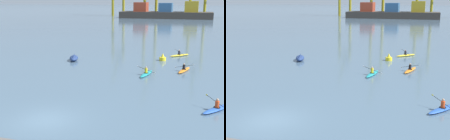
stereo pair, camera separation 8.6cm
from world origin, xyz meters
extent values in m
plane|color=slate|center=(0.00, 0.00, 0.00)|extent=(800.00, 800.00, 0.00)
cube|color=#38332D|center=(-4.50, 111.87, 1.38)|extent=(38.57, 9.87, 2.76)
cube|color=#993823|center=(-15.11, 111.87, 4.72)|extent=(5.40, 6.91, 3.91)
cube|color=#2D5684|center=(-4.50, 111.87, 4.59)|extent=(5.40, 6.91, 3.66)
cube|color=#B29323|center=(6.11, 111.87, 4.99)|extent=(5.40, 6.91, 4.45)
ellipsoid|color=navy|center=(-6.21, 18.92, 0.35)|extent=(1.87, 2.81, 0.70)
cube|color=navy|center=(-6.21, 18.92, 0.73)|extent=(0.68, 1.87, 0.06)
cylinder|color=yellow|center=(5.19, 22.36, 0.23)|extent=(0.90, 0.90, 0.45)
cone|color=yellow|center=(5.19, 22.36, 0.73)|extent=(0.49, 0.49, 0.55)
ellipsoid|color=yellow|center=(7.16, 26.20, 0.13)|extent=(2.86, 2.80, 0.26)
torus|color=black|center=(7.09, 26.13, 0.27)|extent=(0.69, 0.69, 0.05)
cylinder|color=#23232D|center=(7.09, 26.13, 0.51)|extent=(0.30, 0.30, 0.50)
sphere|color=tan|center=(7.09, 26.13, 0.86)|extent=(0.19, 0.19, 0.19)
cylinder|color=black|center=(7.12, 26.16, 0.61)|extent=(1.44, 1.48, 0.61)
ellipsoid|color=silver|center=(6.42, 26.89, 0.90)|extent=(0.17, 0.17, 0.15)
ellipsoid|color=silver|center=(7.83, 25.44, 0.32)|extent=(0.17, 0.17, 0.15)
ellipsoid|color=#2856B2|center=(11.32, 5.20, 0.13)|extent=(2.55, 3.06, 0.26)
torus|color=black|center=(11.26, 5.12, 0.27)|extent=(0.69, 0.69, 0.05)
cylinder|color=#DB471E|center=(11.26, 5.12, 0.51)|extent=(0.30, 0.30, 0.50)
sphere|color=tan|center=(11.26, 5.12, 0.86)|extent=(0.19, 0.19, 0.19)
cylinder|color=black|center=(11.29, 5.16, 0.61)|extent=(1.61, 1.25, 0.71)
ellipsoid|color=yellow|center=(10.51, 5.77, 0.95)|extent=(0.19, 0.16, 0.16)
ellipsoid|color=orange|center=(8.29, 17.00, 0.13)|extent=(1.51, 3.43, 0.26)
torus|color=black|center=(8.26, 16.90, 0.27)|extent=(0.61, 0.61, 0.05)
cylinder|color=black|center=(8.26, 16.90, 0.51)|extent=(0.30, 0.30, 0.50)
sphere|color=tan|center=(8.26, 16.90, 0.86)|extent=(0.19, 0.19, 0.19)
cylinder|color=black|center=(8.27, 16.95, 0.61)|extent=(1.98, 0.60, 0.54)
ellipsoid|color=silver|center=(7.29, 17.23, 0.36)|extent=(0.20, 0.09, 0.15)
ellipsoid|color=silver|center=(9.25, 16.67, 0.86)|extent=(0.20, 0.09, 0.15)
ellipsoid|color=teal|center=(4.44, 14.09, 0.13)|extent=(1.18, 3.45, 0.26)
torus|color=black|center=(4.42, 13.99, 0.27)|extent=(0.57, 0.57, 0.05)
cylinder|color=gold|center=(4.42, 13.99, 0.51)|extent=(0.30, 0.30, 0.50)
sphere|color=tan|center=(4.42, 13.99, 0.86)|extent=(0.19, 0.19, 0.19)
cylinder|color=black|center=(4.43, 14.04, 0.61)|extent=(2.01, 0.39, 0.58)
ellipsoid|color=silver|center=(3.43, 14.22, 0.88)|extent=(0.21, 0.07, 0.15)
ellipsoid|color=silver|center=(5.43, 13.86, 0.34)|extent=(0.21, 0.07, 0.15)
camera|label=1|loc=(9.62, -16.67, 8.04)|focal=47.20mm
camera|label=2|loc=(9.70, -16.64, 8.04)|focal=47.20mm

